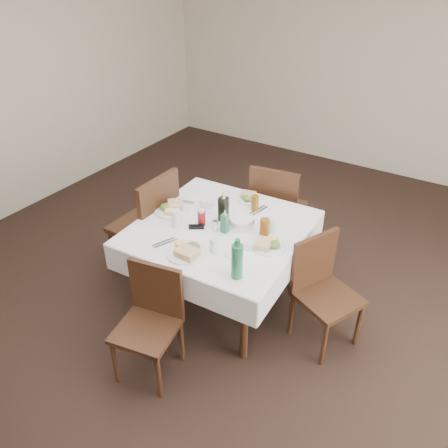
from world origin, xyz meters
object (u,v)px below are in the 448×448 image
at_px(dining_table, 220,235).
at_px(chair_north, 276,206).
at_px(chair_west, 151,220).
at_px(chair_east, 321,284).
at_px(coffee_mug, 206,205).
at_px(oil_cruet_dark, 223,208).
at_px(oil_cruet_green, 225,222).
at_px(water_e, 270,225).
at_px(chair_south, 151,314).
at_px(water_s, 214,245).
at_px(water_w, 176,218).
at_px(green_bottle, 237,261).
at_px(ketchup_bottle, 202,218).
at_px(bread_basket, 242,222).
at_px(water_n, 226,200).

bearing_deg(dining_table, chair_north, 85.26).
bearing_deg(chair_west, chair_east, 3.75).
bearing_deg(coffee_mug, chair_west, -160.92).
relative_size(oil_cruet_dark, oil_cruet_green, 1.31).
xyz_separation_m(water_e, coffee_mug, (-0.60, 0.01, -0.02)).
height_order(chair_north, chair_south, chair_north).
bearing_deg(chair_east, dining_table, -174.41).
height_order(chair_west, oil_cruet_dark, chair_west).
height_order(chair_north, water_e, chair_north).
distance_m(dining_table, water_s, 0.37).
height_order(chair_east, oil_cruet_green, oil_cruet_green).
height_order(chair_north, water_w, chair_north).
height_order(chair_west, oil_cruet_green, chair_west).
distance_m(water_s, water_e, 0.49).
bearing_deg(green_bottle, water_w, 158.80).
xyz_separation_m(chair_south, coffee_mug, (-0.20, 0.97, 0.33)).
relative_size(oil_cruet_dark, ketchup_bottle, 1.96).
relative_size(chair_south, chair_west, 0.82).
bearing_deg(chair_east, coffee_mug, 176.66).
relative_size(ketchup_bottle, green_bottle, 0.45).
bearing_deg(chair_north, oil_cruet_dark, -97.41).
xyz_separation_m(water_w, bread_basket, (0.43, 0.28, -0.04)).
height_order(chair_north, oil_cruet_green, chair_north).
distance_m(dining_table, chair_south, 0.85).
distance_m(chair_east, oil_cruet_dark, 0.95).
height_order(chair_west, water_e, chair_west).
xyz_separation_m(dining_table, water_s, (0.14, -0.31, 0.14)).
relative_size(chair_south, bread_basket, 4.12).
xyz_separation_m(chair_east, water_n, (-0.97, 0.22, 0.32)).
distance_m(water_n, water_e, 0.52).
relative_size(water_e, green_bottle, 0.42).
height_order(chair_west, water_w, chair_west).
distance_m(water_s, oil_cruet_dark, 0.43).
distance_m(chair_south, water_w, 0.78).
distance_m(water_n, water_w, 0.51).
bearing_deg(oil_cruet_dark, water_n, 116.14).
relative_size(water_s, oil_cruet_green, 0.58).
relative_size(oil_cruet_dark, green_bottle, 0.88).
bearing_deg(dining_table, chair_east, 5.59).
xyz_separation_m(chair_south, chair_east, (0.87, 0.91, 0.02)).
xyz_separation_m(water_w, ketchup_bottle, (0.15, 0.13, -0.01)).
bearing_deg(coffee_mug, chair_north, 66.37).
bearing_deg(ketchup_bottle, bread_basket, 28.88).
distance_m(chair_south, bread_basket, 0.99).
bearing_deg(green_bottle, water_s, 151.34).
distance_m(dining_table, chair_east, 0.86).
bearing_deg(oil_cruet_dark, oil_cruet_green, -53.99).
bearing_deg(water_s, chair_east, 29.18).
bearing_deg(bread_basket, chair_east, -1.17).
distance_m(chair_south, water_n, 1.18).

